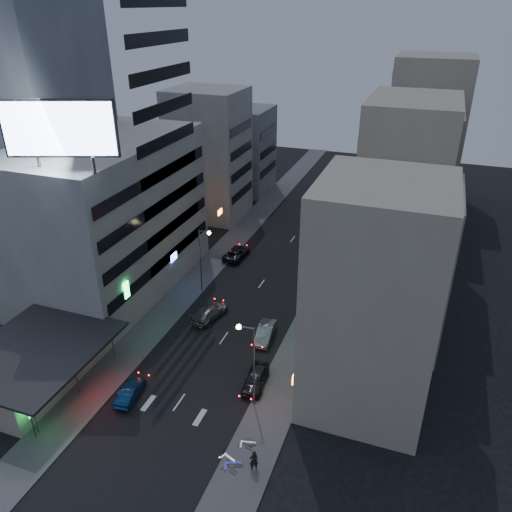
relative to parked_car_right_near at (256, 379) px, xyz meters
The scene contains 29 objects.
ground 10.10m from the parked_car_right_near, 123.79° to the right, with size 180.00×180.00×0.00m, color black.
sidewalk_left 25.56m from the parked_car_right_near, 122.16° to the left, with size 4.00×120.00×0.12m, color #4C4C4F.
sidewalk_right 21.77m from the parked_car_right_near, 83.67° to the left, with size 4.00×120.00×0.12m, color #4C4C4F.
food_court 20.55m from the parked_car_right_near, 161.91° to the right, with size 11.00×13.00×3.88m.
white_building 26.72m from the parked_car_right_near, 152.77° to the left, with size 14.00×24.00×18.00m, color #AEAEA9.
grey_tower 38.42m from the parked_car_right_near, 155.16° to the left, with size 10.00×14.00×34.00m, color gray.
shophouse_near 13.35m from the parked_car_right_near, 12.77° to the left, with size 10.00×11.00×20.00m, color #B6AA8E.
shophouse_mid 18.33m from the parked_car_right_near, 54.01° to the left, with size 11.00×12.00×16.00m, color tan.
shophouse_far 30.04m from the parked_car_right_near, 70.56° to the left, with size 10.00×14.00×22.00m, color #B6AA8E.
far_left_a 43.27m from the parked_car_right_near, 119.94° to the left, with size 11.00×10.00×20.00m, color #AEAEA9.
far_left_b 54.54m from the parked_car_right_near, 113.52° to the left, with size 12.00×10.00×15.00m, color gray.
far_right_a 43.58m from the parked_car_right_near, 76.62° to the left, with size 11.00×12.00×18.00m, color tan.
far_right_b 57.70m from the parked_car_right_near, 79.41° to the left, with size 12.00×12.00×24.00m, color #B6AA8E.
billboard 28.01m from the parked_car_right_near, behind, with size 9.52×3.75×6.20m.
street_lamp_right_near 5.18m from the parked_car_right_near, 82.70° to the right, with size 1.60×0.44×8.02m.
street_lamp_left 18.42m from the parked_car_right_near, 130.16° to the left, with size 1.60×0.44×8.02m.
street_lamp_right_far 31.96m from the parked_car_right_near, 89.45° to the left, with size 1.60×0.44×8.02m.
parked_car_right_near is the anchor object (origin of this frame).
parked_car_right_mid 7.23m from the parked_car_right_near, 101.97° to the left, with size 1.55×4.44×1.46m, color #9E9FA6.
parked_car_left 25.80m from the parked_car_right_near, 115.73° to the left, with size 2.35×5.09×1.41m, color #2A2B30.
parked_car_right_far 24.52m from the parked_car_right_near, 90.31° to the left, with size 2.17×5.35×1.55m, color #909398.
road_car_blue 11.24m from the parked_car_right_near, 151.88° to the right, with size 1.39×3.99×1.32m, color navy.
road_car_silver 12.12m from the parked_car_right_near, 134.82° to the left, with size 2.08×5.12×1.49m, color #969A9E.
person 9.36m from the parked_car_right_near, 70.96° to the right, with size 0.68×0.45×1.86m, color black.
scooter_black_a 9.71m from the parked_car_right_near, 77.64° to the right, with size 1.73×0.58×1.06m, color black, non-canonical shape.
scooter_silver_a 8.70m from the parked_car_right_near, 80.23° to the right, with size 1.67×0.56×1.02m, color #B1B6B9, non-canonical shape.
scooter_blue 8.71m from the parked_car_right_near, 76.68° to the right, with size 2.03×0.68×1.24m, color navy, non-canonical shape.
scooter_black_b 7.27m from the parked_car_right_near, 71.26° to the right, with size 1.67×0.56×1.02m, color black, non-canonical shape.
scooter_silver_b 6.72m from the parked_car_right_near, 69.58° to the right, with size 1.85×0.62×1.13m, color #A5A7AD, non-canonical shape.
Camera 1 is at (17.66, -24.93, 31.48)m, focal length 35.00 mm.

